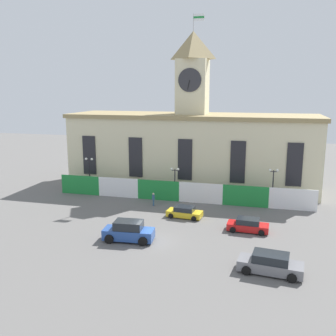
{
  "coord_description": "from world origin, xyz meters",
  "views": [
    {
      "loc": [
        10.83,
        -34.07,
        15.07
      ],
      "look_at": [
        0.0,
        8.08,
        5.95
      ],
      "focal_mm": 40.0,
      "sensor_mm": 36.0,
      "label": 1
    }
  ],
  "objects": [
    {
      "name": "ground_plane",
      "position": [
        0.0,
        0.0,
        0.0
      ],
      "size": [
        160.0,
        160.0,
        0.0
      ],
      "primitive_type": "plane",
      "color": "#605E5B"
    },
    {
      "name": "street_lamp_right",
      "position": [
        -0.79,
        14.98,
        3.34
      ],
      "size": [
        1.26,
        0.36,
        4.54
      ],
      "color": "black",
      "rests_on": "ground"
    },
    {
      "name": "pedestrian",
      "position": [
        -2.89,
        11.54,
        0.95
      ],
      "size": [
        0.47,
        0.47,
        1.74
      ],
      "rotation": [
        0.0,
        0.0,
        0.3
      ],
      "color": "#33567A",
      "rests_on": "ground"
    },
    {
      "name": "banner_fence",
      "position": [
        0.0,
        14.2,
        1.39
      ],
      "size": [
        35.69,
        0.12,
        2.79
      ],
      "color": "#1E8438",
      "rests_on": "ground"
    },
    {
      "name": "street_lamp_far_right",
      "position": [
        -13.69,
        14.98,
        3.86
      ],
      "size": [
        1.26,
        0.36,
        5.35
      ],
      "color": "black",
      "rests_on": "ground"
    },
    {
      "name": "car_gray_pickup",
      "position": [
        11.93,
        -3.94,
        0.81
      ],
      "size": [
        5.5,
        2.85,
        1.75
      ],
      "rotation": [
        0.0,
        0.0,
        -0.12
      ],
      "color": "slate",
      "rests_on": "ground"
    },
    {
      "name": "car_yellow_coupe",
      "position": [
        2.08,
        8.02,
        0.63
      ],
      "size": [
        4.35,
        2.44,
        1.35
      ],
      "rotation": [
        0.0,
        0.0,
        -0.1
      ],
      "color": "yellow",
      "rests_on": "ground"
    },
    {
      "name": "civic_building",
      "position": [
        0.0,
        23.06,
        6.41
      ],
      "size": [
        38.24,
        10.77,
        25.99
      ],
      "color": "beige",
      "rests_on": "ground"
    },
    {
      "name": "car_red_sedan",
      "position": [
        9.67,
        5.28,
        0.67
      ],
      "size": [
        4.48,
        2.29,
        1.45
      ],
      "rotation": [
        0.0,
        0.0,
        -0.05
      ],
      "color": "red",
      "rests_on": "ground"
    },
    {
      "name": "car_blue_van",
      "position": [
        -1.95,
        -0.39,
        0.96
      ],
      "size": [
        5.24,
        2.7,
        2.1
      ],
      "rotation": [
        0.0,
        0.0,
        3.22
      ],
      "color": "#284C99",
      "rests_on": "ground"
    },
    {
      "name": "street_lamp_far_left",
      "position": [
        12.33,
        14.98,
        3.69
      ],
      "size": [
        1.26,
        0.36,
        5.09
      ],
      "color": "black",
      "rests_on": "ground"
    }
  ]
}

